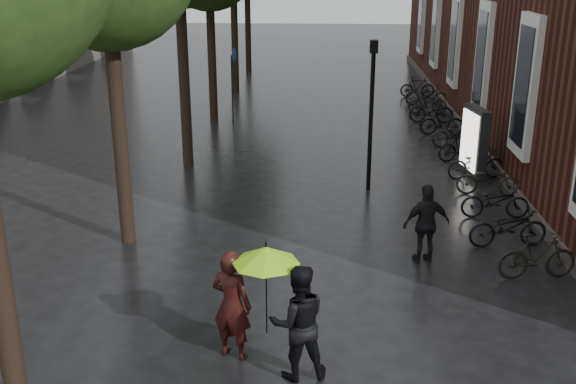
# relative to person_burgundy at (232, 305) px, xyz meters

# --- Properties ---
(person_burgundy) EXTENTS (0.79, 0.66, 1.85)m
(person_burgundy) POSITION_rel_person_burgundy_xyz_m (0.00, 0.00, 0.00)
(person_burgundy) COLOR black
(person_burgundy) RESTS_ON ground
(person_black) EXTENTS (1.03, 0.88, 1.85)m
(person_black) POSITION_rel_person_burgundy_xyz_m (1.07, -0.48, 0.00)
(person_black) COLOR black
(person_black) RESTS_ON ground
(lime_umbrella) EXTENTS (1.05, 1.05, 1.55)m
(lime_umbrella) POSITION_rel_person_burgundy_xyz_m (0.57, -0.15, 0.94)
(lime_umbrella) COLOR black
(lime_umbrella) RESTS_ON ground
(pedestrian_walking) EXTENTS (1.08, 0.65, 1.71)m
(pedestrian_walking) POSITION_rel_person_burgundy_xyz_m (3.58, 3.78, -0.07)
(pedestrian_walking) COLOR black
(pedestrian_walking) RESTS_ON ground
(parked_bicycles) EXTENTS (2.18, 19.09, 1.01)m
(parked_bicycles) POSITION_rel_person_burgundy_xyz_m (5.71, 12.04, -0.46)
(parked_bicycles) COLOR black
(parked_bicycles) RESTS_ON ground
(ad_lightbox) EXTENTS (0.31, 1.36, 2.05)m
(ad_lightbox) POSITION_rel_person_burgundy_xyz_m (5.76, 9.79, 0.11)
(ad_lightbox) COLOR black
(ad_lightbox) RESTS_ON ground
(lamp_post) EXTENTS (0.21, 0.21, 4.09)m
(lamp_post) POSITION_rel_person_burgundy_xyz_m (2.66, 8.40, 1.56)
(lamp_post) COLOR black
(lamp_post) RESTS_ON ground
(cycle_sign) EXTENTS (0.15, 0.51, 2.83)m
(cycle_sign) POSITION_rel_person_burgundy_xyz_m (-2.13, 16.39, 0.95)
(cycle_sign) COLOR #262628
(cycle_sign) RESTS_ON ground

